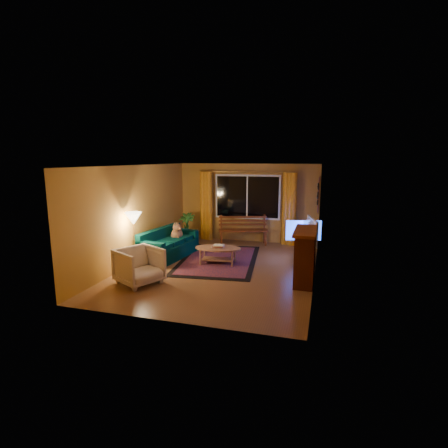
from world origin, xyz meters
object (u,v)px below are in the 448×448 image
(armchair, at_px, (139,264))
(tv_console, at_px, (307,252))
(floor_lamp, at_px, (134,241))
(coffee_table, at_px, (218,256))
(sofa, at_px, (169,243))
(bench, at_px, (243,237))

(armchair, relative_size, tv_console, 0.74)
(armchair, distance_m, tv_console, 4.35)
(floor_lamp, xyz_separation_m, coffee_table, (1.83, 0.94, -0.48))
(sofa, relative_size, tv_console, 1.65)
(floor_lamp, bearing_deg, bench, 57.19)
(sofa, bearing_deg, armchair, -74.94)
(bench, distance_m, armchair, 4.23)
(sofa, relative_size, armchair, 2.22)
(coffee_table, relative_size, tv_console, 1.02)
(bench, distance_m, sofa, 2.55)
(bench, distance_m, tv_console, 2.37)
(bench, xyz_separation_m, armchair, (-1.36, -4.00, 0.20))
(tv_console, bearing_deg, coffee_table, -160.10)
(sofa, xyz_separation_m, floor_lamp, (-0.38, -1.12, 0.30))
(tv_console, bearing_deg, sofa, -171.53)
(armchair, height_order, floor_lamp, floor_lamp)
(armchair, height_order, coffee_table, armchair)
(armchair, bearing_deg, sofa, 34.99)
(bench, xyz_separation_m, sofa, (-1.62, -1.97, 0.16))
(bench, distance_m, floor_lamp, 3.71)
(sofa, distance_m, tv_console, 3.70)
(armchair, bearing_deg, coffee_table, -5.23)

